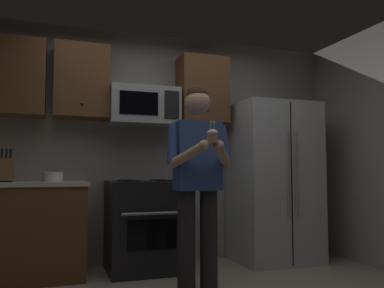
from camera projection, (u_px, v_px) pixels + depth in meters
wall_back at (151, 147)px, 4.61m from camera, size 4.40×0.10×2.60m
oven_range at (145, 226)px, 4.13m from camera, size 0.76×0.70×0.93m
microwave at (144, 106)px, 4.33m from camera, size 0.74×0.41×0.40m
refrigerator at (274, 182)px, 4.61m from camera, size 0.90×0.75×1.80m
cabinet_row_upper at (89, 83)px, 4.21m from camera, size 2.78×0.36×0.76m
counter_left at (7, 231)px, 3.73m from camera, size 1.44×0.66×0.92m
knife_block at (4, 170)px, 3.71m from camera, size 0.16×0.15×0.32m
bowl_large_white at (53, 176)px, 3.92m from camera, size 0.20×0.20×0.09m
person at (198, 174)px, 3.38m from camera, size 0.60×0.48×1.76m
cupcake at (212, 136)px, 3.09m from camera, size 0.09×0.09×0.17m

